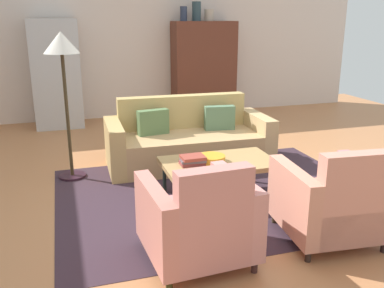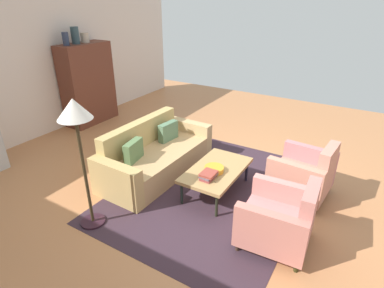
# 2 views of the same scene
# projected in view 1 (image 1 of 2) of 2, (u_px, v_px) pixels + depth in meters

# --- Properties ---
(ground_plane) EXTENTS (10.28, 10.28, 0.00)m
(ground_plane) POSITION_uv_depth(u_px,v_px,m) (236.00, 195.00, 4.65)
(ground_plane) COLOR #BC794B
(wall_back) EXTENTS (8.57, 0.12, 2.80)m
(wall_back) POSITION_uv_depth(u_px,v_px,m) (152.00, 43.00, 8.15)
(wall_back) COLOR beige
(wall_back) RESTS_ON ground
(area_rug) EXTENTS (3.40, 2.60, 0.01)m
(area_rug) POSITION_uv_depth(u_px,v_px,m) (217.00, 194.00, 4.65)
(area_rug) COLOR #372631
(area_rug) RESTS_ON ground
(couch) EXTENTS (2.12, 0.95, 0.86)m
(couch) POSITION_uv_depth(u_px,v_px,m) (187.00, 142.00, 5.61)
(couch) COLOR tan
(couch) RESTS_ON ground
(coffee_table) EXTENTS (1.20, 0.70, 0.41)m
(coffee_table) POSITION_uv_depth(u_px,v_px,m) (219.00, 164.00, 4.50)
(coffee_table) COLOR black
(coffee_table) RESTS_ON ground
(armchair_left) EXTENTS (0.84, 0.84, 0.88)m
(armchair_left) POSITION_uv_depth(u_px,v_px,m) (200.00, 223.00, 3.27)
(armchair_left) COLOR #39271E
(armchair_left) RESTS_ON ground
(armchair_right) EXTENTS (0.87, 0.87, 0.88)m
(armchair_right) POSITION_uv_depth(u_px,v_px,m) (333.00, 204.00, 3.61)
(armchair_right) COLOR #372A1B
(armchair_right) RESTS_ON ground
(fruit_bowl) EXTENTS (0.29, 0.29, 0.07)m
(fruit_bowl) POSITION_uv_depth(u_px,v_px,m) (212.00, 159.00, 4.46)
(fruit_bowl) COLOR orange
(fruit_bowl) RESTS_ON coffee_table
(book_stack) EXTENTS (0.27, 0.20, 0.09)m
(book_stack) POSITION_uv_depth(u_px,v_px,m) (193.00, 160.00, 4.37)
(book_stack) COLOR brown
(book_stack) RESTS_ON coffee_table
(cabinet) EXTENTS (1.20, 0.51, 1.80)m
(cabinet) POSITION_uv_depth(u_px,v_px,m) (204.00, 69.00, 8.24)
(cabinet) COLOR brown
(cabinet) RESTS_ON ground
(vase_tall) EXTENTS (0.13, 0.13, 0.26)m
(vase_tall) POSITION_uv_depth(u_px,v_px,m) (184.00, 14.00, 7.83)
(vase_tall) COLOR #2B354D
(vase_tall) RESTS_ON cabinet
(vase_round) EXTENTS (0.17, 0.17, 0.35)m
(vase_round) POSITION_uv_depth(u_px,v_px,m) (196.00, 11.00, 7.89)
(vase_round) COLOR #2A4048
(vase_round) RESTS_ON cabinet
(vase_small) EXTENTS (0.18, 0.18, 0.21)m
(vase_small) POSITION_uv_depth(u_px,v_px,m) (209.00, 15.00, 7.98)
(vase_small) COLOR #BBA894
(vase_small) RESTS_ON cabinet
(refrigerator) EXTENTS (0.80, 0.73, 1.85)m
(refrigerator) POSITION_uv_depth(u_px,v_px,m) (56.00, 74.00, 7.37)
(refrigerator) COLOR #B7BABF
(refrigerator) RESTS_ON ground
(floor_lamp) EXTENTS (0.40, 0.40, 1.72)m
(floor_lamp) POSITION_uv_depth(u_px,v_px,m) (62.00, 57.00, 4.75)
(floor_lamp) COLOR #2D1723
(floor_lamp) RESTS_ON ground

